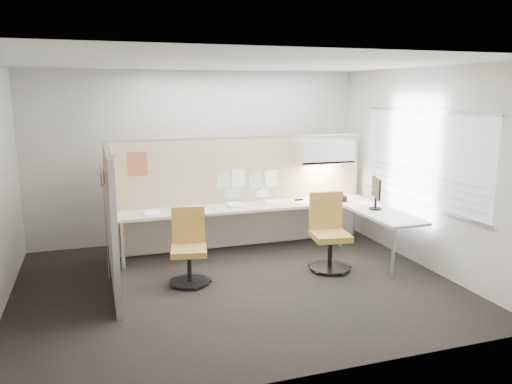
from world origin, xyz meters
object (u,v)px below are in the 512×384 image
object	(u,v)px
desk	(274,214)
chair_left	(189,249)
monitor	(376,191)
chair_right	(329,235)
phone	(339,198)

from	to	relation	value
desk	chair_left	size ratio (longest dim) A/B	4.12
monitor	chair_left	bearing A→B (deg)	111.54
desk	chair_right	distance (m)	1.07
monitor	desk	bearing A→B (deg)	81.52
chair_right	monitor	world-z (taller)	monitor
chair_left	monitor	xyz separation A→B (m)	(2.86, 0.17, 0.55)
chair_right	phone	xyz separation A→B (m)	(0.64, 0.95, 0.29)
chair_right	phone	bearing A→B (deg)	63.59
desk	chair_left	xyz separation A→B (m)	(-1.49, -0.86, -0.15)
chair_left	chair_right	world-z (taller)	chair_right
desk	monitor	bearing A→B (deg)	-26.59
monitor	phone	world-z (taller)	monitor
chair_right	phone	world-z (taller)	chair_right
chair_left	monitor	size ratio (longest dim) A/B	2.03
monitor	phone	bearing A→B (deg)	38.57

